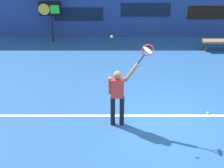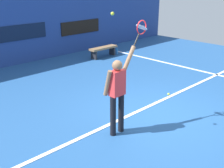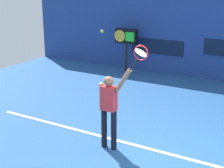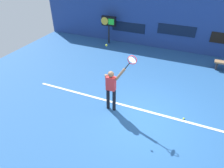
{
  "view_description": "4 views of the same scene",
  "coord_description": "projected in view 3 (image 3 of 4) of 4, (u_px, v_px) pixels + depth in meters",
  "views": [
    {
      "loc": [
        -1.5,
        -7.07,
        5.46
      ],
      "look_at": [
        -1.48,
        0.66,
        0.97
      ],
      "focal_mm": 50.57,
      "sensor_mm": 36.0,
      "label": 1
    },
    {
      "loc": [
        -5.47,
        -3.96,
        3.27
      ],
      "look_at": [
        -1.5,
        0.08,
        1.2
      ],
      "focal_mm": 46.52,
      "sensor_mm": 36.0,
      "label": 2
    },
    {
      "loc": [
        2.15,
        -5.86,
        3.65
      ],
      "look_at": [
        -1.3,
        0.12,
        1.51
      ],
      "focal_mm": 53.88,
      "sensor_mm": 36.0,
      "label": 3
    },
    {
      "loc": [
        1.04,
        -5.46,
        5.17
      ],
      "look_at": [
        -1.37,
        0.19,
        1.09
      ],
      "focal_mm": 32.13,
      "sensor_mm": 36.0,
      "label": 4
    }
  ],
  "objects": [
    {
      "name": "tennis_player",
      "position": [
        109.0,
        106.0,
        7.35
      ],
      "size": [
        0.79,
        0.31,
        1.93
      ],
      "color": "black",
      "rests_on": "ground_plane"
    },
    {
      "name": "sponsor_banner_portside",
      "position": [
        157.0,
        47.0,
        13.62
      ],
      "size": [
        2.2,
        0.03,
        0.6
      ],
      "primitive_type": "cube",
      "color": "#0C1933"
    },
    {
      "name": "ground_plane",
      "position": [
        164.0,
        165.0,
        6.95
      ],
      "size": [
        18.0,
        18.0,
        0.0
      ],
      "primitive_type": "plane",
      "color": "#23518C"
    },
    {
      "name": "tennis_ball",
      "position": [
        102.0,
        31.0,
        6.93
      ],
      "size": [
        0.07,
        0.07,
        0.07
      ],
      "primitive_type": "sphere",
      "color": "#CCE033"
    },
    {
      "name": "tennis_racket",
      "position": [
        140.0,
        54.0,
        6.64
      ],
      "size": [
        0.47,
        0.27,
        0.6
      ],
      "color": "black"
    },
    {
      "name": "scoreboard_clock",
      "position": [
        126.0,
        38.0,
        13.64
      ],
      "size": [
        0.96,
        0.2,
        1.78
      ],
      "color": "black",
      "rests_on": "ground_plane"
    },
    {
      "name": "court_baseline",
      "position": [
        171.0,
        155.0,
        7.33
      ],
      "size": [
        10.0,
        0.1,
        0.01
      ],
      "primitive_type": "cube",
      "color": "white",
      "rests_on": "ground_plane"
    }
  ]
}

